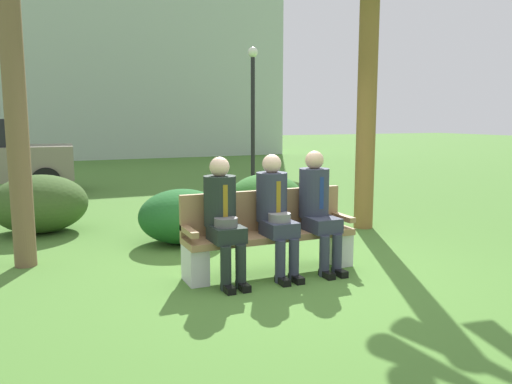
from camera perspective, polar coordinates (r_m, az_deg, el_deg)
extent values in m
plane|color=#47752D|center=(5.72, 3.20, -9.03)|extent=(80.00, 80.00, 0.00)
cube|color=#99754C|center=(5.62, 1.65, -4.93)|extent=(1.94, 0.44, 0.07)
cube|color=#99754C|center=(5.74, 0.85, -2.01)|extent=(1.94, 0.06, 0.45)
cube|color=#99754C|center=(5.27, -7.53, -4.40)|extent=(0.08, 0.44, 0.06)
cube|color=#99754C|center=(6.04, 9.65, -2.80)|extent=(0.08, 0.44, 0.06)
cube|color=silver|center=(5.37, -6.84, -8.10)|extent=(0.20, 0.37, 0.38)
cube|color=silver|center=(6.09, 9.09, -6.18)|extent=(0.20, 0.37, 0.38)
cube|color=#1E2823|center=(5.22, -3.34, -4.68)|extent=(0.32, 0.38, 0.16)
cylinder|color=#1E2823|center=(5.10, -3.40, -8.55)|extent=(0.11, 0.11, 0.45)
cylinder|color=#1E2823|center=(5.16, -1.72, -8.35)|extent=(0.11, 0.11, 0.45)
cube|color=black|center=(5.11, -3.14, -10.77)|extent=(0.09, 0.22, 0.07)
cube|color=black|center=(5.16, -1.45, -10.55)|extent=(0.09, 0.22, 0.07)
cylinder|color=#1E2823|center=(5.34, -4.08, -0.99)|extent=(0.34, 0.34, 0.53)
cube|color=olive|center=(5.18, -3.46, -1.04)|extent=(0.05, 0.01, 0.34)
sphere|color=beige|center=(5.29, -4.12, 2.83)|extent=(0.21, 0.21, 0.21)
cylinder|color=#555555|center=(5.17, -3.40, -3.39)|extent=(0.24, 0.24, 0.09)
cube|color=#2D3342|center=(5.45, 2.62, -4.11)|extent=(0.32, 0.38, 0.16)
cylinder|color=#2D3342|center=(5.33, 2.74, -7.79)|extent=(0.11, 0.11, 0.45)
cylinder|color=#2D3342|center=(5.40, 4.27, -7.59)|extent=(0.11, 0.11, 0.45)
cube|color=black|center=(5.34, 3.01, -9.91)|extent=(0.09, 0.22, 0.07)
cube|color=black|center=(5.41, 4.55, -9.68)|extent=(0.09, 0.22, 0.07)
cylinder|color=#2D3342|center=(5.56, 1.77, -0.54)|extent=(0.34, 0.34, 0.53)
cube|color=olive|center=(5.41, 2.52, -0.57)|extent=(0.05, 0.01, 0.34)
sphere|color=beige|center=(5.52, 1.79, 3.17)|extent=(0.21, 0.21, 0.21)
cylinder|color=slate|center=(5.41, 2.66, -2.86)|extent=(0.24, 0.24, 0.09)
cube|color=#2D3342|center=(5.71, 7.42, -3.62)|extent=(0.32, 0.38, 0.16)
cylinder|color=#2D3342|center=(5.58, 7.67, -7.12)|extent=(0.11, 0.11, 0.45)
cylinder|color=#2D3342|center=(5.66, 9.07, -6.92)|extent=(0.11, 0.11, 0.45)
cube|color=black|center=(5.59, 7.96, -9.14)|extent=(0.09, 0.22, 0.07)
cube|color=black|center=(5.67, 9.35, -8.91)|extent=(0.09, 0.22, 0.07)
cylinder|color=#2D3342|center=(5.81, 6.52, -0.09)|extent=(0.34, 0.34, 0.56)
cube|color=navy|center=(5.67, 7.36, -0.12)|extent=(0.05, 0.01, 0.36)
sphere|color=tan|center=(5.77, 6.58, 3.58)|extent=(0.21, 0.21, 0.21)
cylinder|color=brown|center=(7.99, 12.33, 9.95)|extent=(0.29, 0.29, 3.91)
cylinder|color=brown|center=(6.34, -25.66, 13.08)|extent=(0.24, 0.24, 4.64)
ellipsoid|color=#32702B|center=(8.49, 1.12, -0.59)|extent=(1.24, 1.14, 0.78)
ellipsoid|color=#355122|center=(8.24, -23.09, -1.22)|extent=(1.39, 1.27, 0.87)
ellipsoid|color=#1D5822|center=(7.03, -8.30, -2.69)|extent=(1.19, 1.09, 0.74)
cylinder|color=black|center=(13.44, -22.28, 1.80)|extent=(0.65, 0.18, 0.64)
cylinder|color=black|center=(11.90, -22.48, 1.02)|extent=(0.65, 0.18, 0.64)
cylinder|color=black|center=(12.40, -0.35, 7.68)|extent=(0.10, 0.10, 3.13)
sphere|color=white|center=(12.50, -0.36, 15.42)|extent=(0.24, 0.24, 0.24)
cube|color=#A9BBAB|center=(24.96, -15.28, 14.96)|extent=(13.88, 6.19, 9.41)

